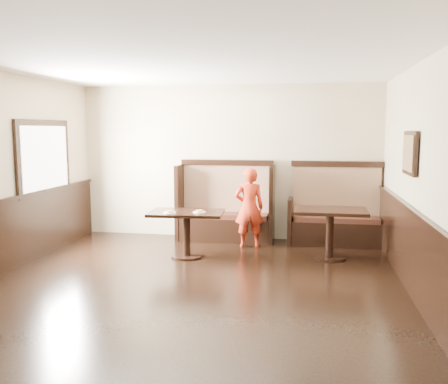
% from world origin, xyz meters
% --- Properties ---
extents(ground, '(7.00, 7.00, 0.00)m').
position_xyz_m(ground, '(0.00, 0.00, 0.00)').
color(ground, black).
rests_on(ground, ground).
extents(room_shell, '(7.00, 7.00, 7.00)m').
position_xyz_m(room_shell, '(-0.30, 0.28, 0.67)').
color(room_shell, '#C6B68F').
rests_on(room_shell, ground).
extents(booth_main, '(1.75, 0.72, 1.45)m').
position_xyz_m(booth_main, '(0.00, 3.30, 0.53)').
color(booth_main, black).
rests_on(booth_main, ground).
extents(booth_neighbor, '(1.65, 0.72, 1.45)m').
position_xyz_m(booth_neighbor, '(1.95, 3.29, 0.48)').
color(booth_neighbor, black).
rests_on(booth_neighbor, ground).
extents(table_main, '(1.19, 0.79, 0.73)m').
position_xyz_m(table_main, '(-0.40, 2.00, 0.56)').
color(table_main, black).
rests_on(table_main, ground).
extents(table_neighbor, '(1.12, 0.74, 0.77)m').
position_xyz_m(table_neighbor, '(1.81, 2.32, 0.58)').
color(table_neighbor, black).
rests_on(table_neighbor, ground).
extents(child, '(0.56, 0.43, 1.36)m').
position_xyz_m(child, '(0.49, 2.82, 0.68)').
color(child, '#B62A13').
rests_on(child, ground).
extents(pizza_plate_left, '(0.20, 0.20, 0.04)m').
position_xyz_m(pizza_plate_left, '(-0.62, 1.81, 0.74)').
color(pizza_plate_left, white).
rests_on(pizza_plate_left, table_main).
extents(pizza_plate_right, '(0.20, 0.20, 0.04)m').
position_xyz_m(pizza_plate_right, '(-0.18, 1.95, 0.74)').
color(pizza_plate_right, white).
rests_on(pizza_plate_right, table_main).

